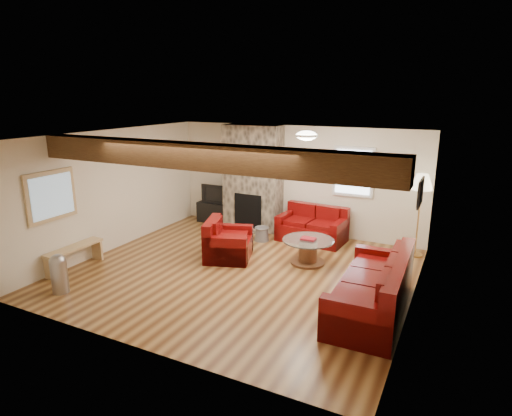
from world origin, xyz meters
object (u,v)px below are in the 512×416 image
at_px(loveseat, 312,224).
at_px(tv_cabinet, 218,212).
at_px(coffee_table, 308,251).
at_px(armchair_red, 229,239).
at_px(television, 217,194).
at_px(sofa_three, 372,284).
at_px(floor_lamp, 422,186).

bearing_deg(loveseat, tv_cabinet, 177.37).
relative_size(coffee_table, tv_cabinet, 0.97).
bearing_deg(armchair_red, television, 17.38).
distance_m(sofa_three, tv_cabinet, 5.39).
xyz_separation_m(armchair_red, tv_cabinet, (-1.49, 2.02, -0.14)).
bearing_deg(television, loveseat, -6.50).
height_order(loveseat, floor_lamp, floor_lamp).
bearing_deg(floor_lamp, armchair_red, -151.40).
relative_size(television, floor_lamp, 0.49).
distance_m(armchair_red, tv_cabinet, 2.51).
distance_m(sofa_three, loveseat, 3.25).
height_order(sofa_three, coffee_table, sofa_three).
bearing_deg(floor_lamp, loveseat, -177.44).
relative_size(sofa_three, loveseat, 1.57).
distance_m(coffee_table, tv_cabinet, 3.40).
height_order(sofa_three, loveseat, sofa_three).
height_order(tv_cabinet, floor_lamp, floor_lamp).
bearing_deg(sofa_three, armchair_red, -108.56).
bearing_deg(coffee_table, floor_lamp, 37.19).
height_order(loveseat, coffee_table, loveseat).
bearing_deg(sofa_three, loveseat, -146.11).
xyz_separation_m(loveseat, coffee_table, (0.37, -1.28, -0.14)).
bearing_deg(loveseat, coffee_table, -69.89).
bearing_deg(floor_lamp, television, 177.60).
xyz_separation_m(tv_cabinet, television, (0.00, 0.00, 0.49)).
relative_size(sofa_three, television, 2.78).
relative_size(loveseat, armchair_red, 1.49).
bearing_deg(tv_cabinet, floor_lamp, -2.40).
bearing_deg(floor_lamp, sofa_three, -96.62).
bearing_deg(armchair_red, coffee_table, -92.96).
bearing_deg(loveseat, sofa_three, -51.00).
distance_m(sofa_three, coffee_table, 2.04).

